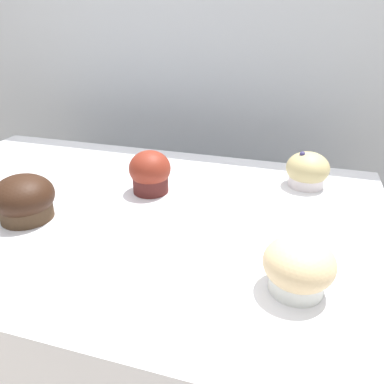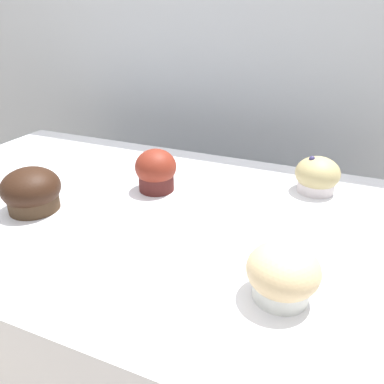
{
  "view_description": "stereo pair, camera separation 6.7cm",
  "coord_description": "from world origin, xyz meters",
  "px_view_note": "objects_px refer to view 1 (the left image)",
  "views": [
    {
      "loc": [
        0.32,
        -0.56,
        1.22
      ],
      "look_at": [
        0.14,
        0.01,
        0.93
      ],
      "focal_mm": 35.0,
      "sensor_mm": 36.0,
      "label": 1
    },
    {
      "loc": [
        0.38,
        -0.54,
        1.22
      ],
      "look_at": [
        0.14,
        0.01,
        0.93
      ],
      "focal_mm": 35.0,
      "sensor_mm": 36.0,
      "label": 2
    }
  ],
  "objects_px": {
    "muffin_front_center": "(299,267)",
    "muffin_back_right": "(150,172)",
    "muffin_back_left": "(307,171)",
    "muffin_front_left": "(24,199)"
  },
  "relations": [
    {
      "from": "muffin_front_center",
      "to": "muffin_back_right",
      "type": "bearing_deg",
      "value": 143.25
    },
    {
      "from": "muffin_back_left",
      "to": "muffin_back_right",
      "type": "bearing_deg",
      "value": -158.37
    },
    {
      "from": "muffin_front_center",
      "to": "muffin_back_right",
      "type": "distance_m",
      "value": 0.38
    },
    {
      "from": "muffin_front_center",
      "to": "muffin_back_left",
      "type": "xyz_separation_m",
      "value": [
        0.0,
        0.35,
        -0.0
      ]
    },
    {
      "from": "muffin_front_center",
      "to": "muffin_back_left",
      "type": "relative_size",
      "value": 1.05
    },
    {
      "from": "muffin_back_left",
      "to": "muffin_back_right",
      "type": "relative_size",
      "value": 1.02
    },
    {
      "from": "muffin_back_left",
      "to": "muffin_front_left",
      "type": "xyz_separation_m",
      "value": [
        -0.48,
        -0.29,
        0.0
      ]
    },
    {
      "from": "muffin_back_left",
      "to": "muffin_front_center",
      "type": "bearing_deg",
      "value": -90.75
    },
    {
      "from": "muffin_front_center",
      "to": "muffin_back_left",
      "type": "distance_m",
      "value": 0.35
    },
    {
      "from": "muffin_front_center",
      "to": "muffin_front_left",
      "type": "relative_size",
      "value": 0.88
    }
  ]
}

